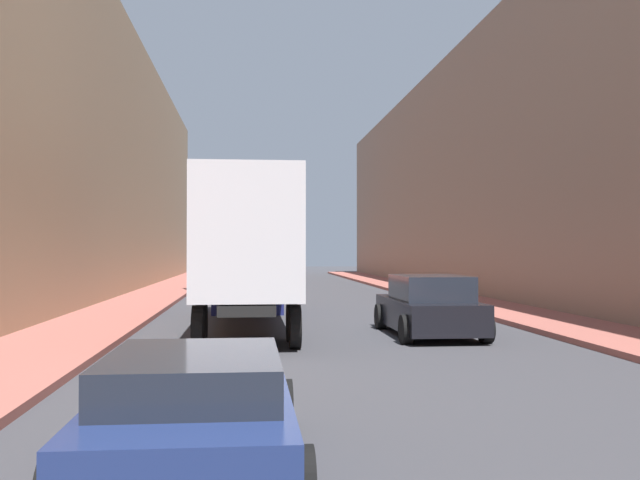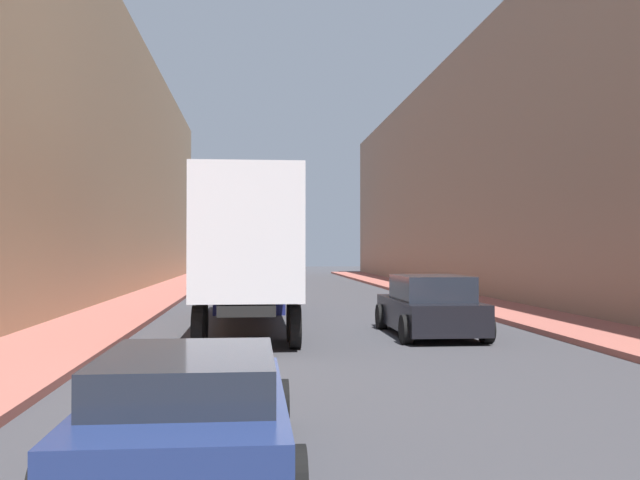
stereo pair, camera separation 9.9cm
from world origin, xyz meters
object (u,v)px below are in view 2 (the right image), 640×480
sedan_car (190,412)px  suv_car (430,307)px  semi_truck (249,247)px  traffic_signal_gantry (220,210)px

sedan_car → suv_car: size_ratio=0.93×
semi_truck → traffic_signal_gantry: (-1.57, 15.81, 1.96)m
semi_truck → traffic_signal_gantry: size_ratio=1.88×
sedan_car → traffic_signal_gantry: size_ratio=0.69×
sedan_car → traffic_signal_gantry: (-1.08, 29.26, 3.69)m
semi_truck → sedan_car: semi_truck is taller
sedan_car → suv_car: 12.19m
semi_truck → sedan_car: size_ratio=2.74×
sedan_car → traffic_signal_gantry: traffic_signal_gantry is taller
sedan_car → suv_car: bearing=64.6°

